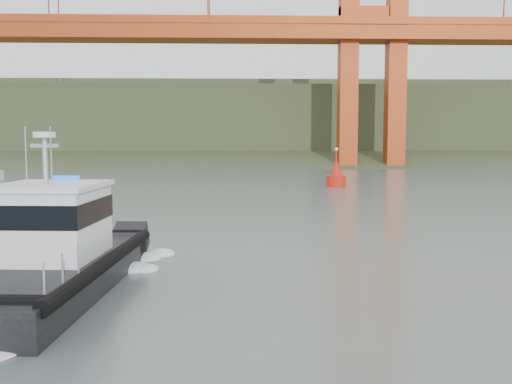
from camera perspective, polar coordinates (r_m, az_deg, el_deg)
ground at (r=20.96m, az=-0.93°, el=-8.17°), size 400.00×400.00×0.00m
headlands at (r=145.89m, az=-1.71°, el=6.17°), size 500.00×105.36×27.12m
patrol_boat at (r=19.64m, az=-20.10°, el=-5.46°), size 4.69×11.15×5.30m
nav_buoy at (r=59.03m, az=8.02°, el=1.61°), size 2.04×2.04×4.25m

